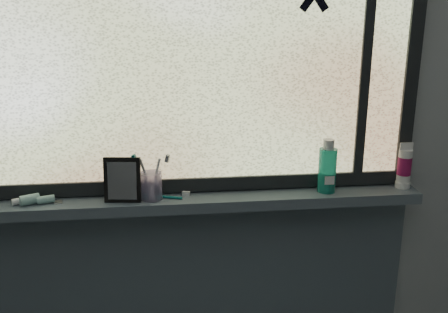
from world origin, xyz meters
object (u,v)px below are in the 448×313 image
mouthwash_bottle (327,166)px  cream_tube (405,164)px  vanity_mirror (122,180)px  toothbrush_cup (151,186)px

mouthwash_bottle → cream_tube: bearing=1.8°
vanity_mirror → mouthwash_bottle: size_ratio=0.97×
cream_tube → vanity_mirror: bearing=-178.8°
toothbrush_cup → vanity_mirror: bearing=-173.8°
mouthwash_bottle → vanity_mirror: bearing=-179.0°
vanity_mirror → mouthwash_bottle: (0.74, 0.01, 0.02)m
cream_tube → toothbrush_cup: bearing=-179.3°
toothbrush_cup → cream_tube: bearing=0.7°
mouthwash_bottle → cream_tube: mouthwash_bottle is taller
vanity_mirror → toothbrush_cup: 0.10m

